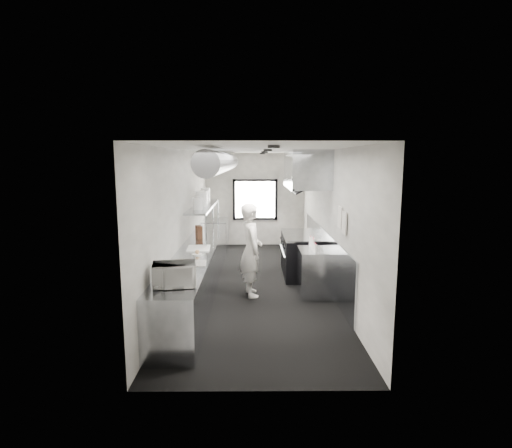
{
  "coord_description": "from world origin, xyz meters",
  "views": [
    {
      "loc": [
        -0.07,
        -8.21,
        2.61
      ],
      "look_at": [
        -0.01,
        -0.2,
        1.32
      ],
      "focal_mm": 28.21,
      "sensor_mm": 36.0,
      "label": 1
    }
  ],
  "objects_px": {
    "squeeze_bottle_d": "(313,243)",
    "squeeze_bottle_e": "(311,242)",
    "plate_stack_b": "(201,199)",
    "deli_tub_b": "(172,271)",
    "prep_counter": "(198,270)",
    "cutting_board": "(199,248)",
    "small_plate": "(197,254)",
    "knife_block": "(199,232)",
    "plate_stack_a": "(198,203)",
    "deli_tub_a": "(168,275)",
    "pass_shelf": "(204,207)",
    "bottle_station": "(316,272)",
    "squeeze_bottle_c": "(313,244)",
    "plate_stack_c": "(204,197)",
    "line_cook": "(251,250)",
    "microwave": "(174,274)",
    "exhaust_hood": "(306,169)",
    "range": "(301,254)",
    "far_work_table": "(215,235)",
    "squeeze_bottle_b": "(314,247)",
    "squeeze_bottle_a": "(316,249)",
    "plate_stack_d": "(205,195)"
  },
  "relations": [
    {
      "from": "exhaust_hood",
      "to": "cutting_board",
      "type": "bearing_deg",
      "value": -149.42
    },
    {
      "from": "far_work_table",
      "to": "small_plate",
      "type": "distance_m",
      "value": 4.34
    },
    {
      "from": "plate_stack_c",
      "to": "squeeze_bottle_c",
      "type": "distance_m",
      "value": 3.13
    },
    {
      "from": "line_cook",
      "to": "plate_stack_a",
      "type": "bearing_deg",
      "value": 41.39
    },
    {
      "from": "deli_tub_b",
      "to": "prep_counter",
      "type": "bearing_deg",
      "value": 85.64
    },
    {
      "from": "knife_block",
      "to": "plate_stack_a",
      "type": "relative_size",
      "value": 1.05
    },
    {
      "from": "deli_tub_a",
      "to": "squeeze_bottle_d",
      "type": "bearing_deg",
      "value": 40.16
    },
    {
      "from": "bottle_station",
      "to": "plate_stack_a",
      "type": "xyz_separation_m",
      "value": [
        -2.37,
        0.87,
        1.25
      ]
    },
    {
      "from": "range",
      "to": "microwave",
      "type": "height_order",
      "value": "microwave"
    },
    {
      "from": "plate_stack_b",
      "to": "squeeze_bottle_c",
      "type": "relative_size",
      "value": 1.79
    },
    {
      "from": "prep_counter",
      "to": "microwave",
      "type": "bearing_deg",
      "value": -89.81
    },
    {
      "from": "range",
      "to": "plate_stack_a",
      "type": "relative_size",
      "value": 6.29
    },
    {
      "from": "prep_counter",
      "to": "cutting_board",
      "type": "xyz_separation_m",
      "value": [
        0.03,
        -0.11,
        0.46
      ]
    },
    {
      "from": "bottle_station",
      "to": "knife_block",
      "type": "relative_size",
      "value": 3.37
    },
    {
      "from": "squeeze_bottle_b",
      "to": "cutting_board",
      "type": "bearing_deg",
      "value": 173.48
    },
    {
      "from": "plate_stack_b",
      "to": "squeeze_bottle_b",
      "type": "relative_size",
      "value": 2.15
    },
    {
      "from": "line_cook",
      "to": "knife_block",
      "type": "height_order",
      "value": "line_cook"
    },
    {
      "from": "plate_stack_b",
      "to": "squeeze_bottle_d",
      "type": "height_order",
      "value": "plate_stack_b"
    },
    {
      "from": "pass_shelf",
      "to": "cutting_board",
      "type": "distance_m",
      "value": 1.73
    },
    {
      "from": "deli_tub_a",
      "to": "plate_stack_d",
      "type": "xyz_separation_m",
      "value": [
        0.07,
        4.17,
        0.79
      ]
    },
    {
      "from": "range",
      "to": "plate_stack_c",
      "type": "bearing_deg",
      "value": 164.5
    },
    {
      "from": "squeeze_bottle_e",
      "to": "range",
      "type": "bearing_deg",
      "value": 91.72
    },
    {
      "from": "exhaust_hood",
      "to": "pass_shelf",
      "type": "relative_size",
      "value": 0.73
    },
    {
      "from": "bottle_station",
      "to": "squeeze_bottle_c",
      "type": "relative_size",
      "value": 4.72
    },
    {
      "from": "squeeze_bottle_d",
      "to": "squeeze_bottle_e",
      "type": "bearing_deg",
      "value": 107.85
    },
    {
      "from": "cutting_board",
      "to": "plate_stack_a",
      "type": "relative_size",
      "value": 2.26
    },
    {
      "from": "small_plate",
      "to": "knife_block",
      "type": "xyz_separation_m",
      "value": [
        -0.18,
        1.61,
        0.13
      ]
    },
    {
      "from": "exhaust_hood",
      "to": "squeeze_bottle_c",
      "type": "bearing_deg",
      "value": -90.44
    },
    {
      "from": "knife_block",
      "to": "squeeze_bottle_e",
      "type": "bearing_deg",
      "value": -42.76
    },
    {
      "from": "squeeze_bottle_b",
      "to": "microwave",
      "type": "bearing_deg",
      "value": -137.28
    },
    {
      "from": "range",
      "to": "squeeze_bottle_c",
      "type": "bearing_deg",
      "value": -87.98
    },
    {
      "from": "plate_stack_b",
      "to": "squeeze_bottle_b",
      "type": "height_order",
      "value": "plate_stack_b"
    },
    {
      "from": "squeeze_bottle_b",
      "to": "deli_tub_b",
      "type": "bearing_deg",
      "value": -147.81
    },
    {
      "from": "prep_counter",
      "to": "squeeze_bottle_c",
      "type": "relative_size",
      "value": 31.47
    },
    {
      "from": "plate_stack_c",
      "to": "deli_tub_a",
      "type": "bearing_deg",
      "value": -91.09
    },
    {
      "from": "small_plate",
      "to": "cutting_board",
      "type": "relative_size",
      "value": 0.32
    },
    {
      "from": "knife_block",
      "to": "squeeze_bottle_a",
      "type": "height_order",
      "value": "knife_block"
    },
    {
      "from": "line_cook",
      "to": "plate_stack_b",
      "type": "relative_size",
      "value": 5.23
    },
    {
      "from": "bottle_station",
      "to": "deli_tub_a",
      "type": "height_order",
      "value": "deli_tub_a"
    },
    {
      "from": "line_cook",
      "to": "microwave",
      "type": "bearing_deg",
      "value": 143.76
    },
    {
      "from": "pass_shelf",
      "to": "squeeze_bottle_d",
      "type": "height_order",
      "value": "pass_shelf"
    },
    {
      "from": "plate_stack_a",
      "to": "deli_tub_a",
      "type": "bearing_deg",
      "value": -91.53
    },
    {
      "from": "range",
      "to": "squeeze_bottle_a",
      "type": "bearing_deg",
      "value": -88.18
    },
    {
      "from": "bottle_station",
      "to": "plate_stack_c",
      "type": "xyz_separation_m",
      "value": [
        -2.37,
        2.03,
        1.28
      ]
    },
    {
      "from": "small_plate",
      "to": "squeeze_bottle_c",
      "type": "distance_m",
      "value": 2.21
    },
    {
      "from": "far_work_table",
      "to": "small_plate",
      "type": "height_order",
      "value": "small_plate"
    },
    {
      "from": "pass_shelf",
      "to": "plate_stack_d",
      "type": "xyz_separation_m",
      "value": [
        -0.04,
        0.58,
        0.21
      ]
    },
    {
      "from": "plate_stack_b",
      "to": "deli_tub_b",
      "type": "bearing_deg",
      "value": -91.42
    },
    {
      "from": "bottle_station",
      "to": "squeeze_bottle_c",
      "type": "xyz_separation_m",
      "value": [
        -0.06,
        0.04,
        0.55
      ]
    },
    {
      "from": "line_cook",
      "to": "plate_stack_c",
      "type": "relative_size",
      "value": 5.64
    }
  ]
}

